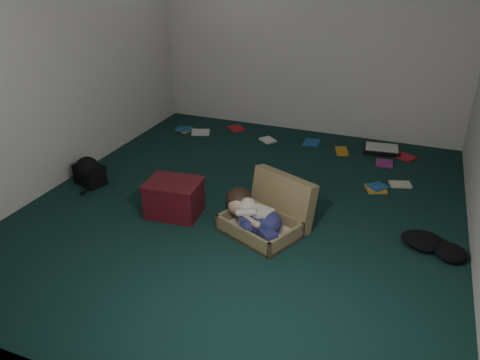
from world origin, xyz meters
The scene contains 11 objects.
floor centered at (0.00, 0.00, 0.00)m, with size 4.50×4.50×0.00m, color #0F2C28.
wall_back centered at (0.00, 2.25, 1.30)m, with size 4.50×4.50×0.00m, color silver.
wall_front centered at (0.00, -2.25, 1.30)m, with size 4.50×4.50×0.00m, color silver.
wall_left centered at (-2.00, 0.00, 1.30)m, with size 4.50×4.50×0.00m, color silver.
suitcase centered at (0.34, -0.30, 0.14)m, with size 0.84×0.83×0.47m.
person centered at (0.23, -0.43, 0.18)m, with size 0.61×0.53×0.29m.
maroon_bin centered at (-0.56, -0.39, 0.17)m, with size 0.53×0.44×0.34m.
backpack centered at (-1.70, -0.16, 0.12)m, with size 0.39×0.31×0.23m, color black, non-canonical shape.
clothing_pile centered at (1.70, -0.11, 0.07)m, with size 0.43×0.35×0.14m, color black, non-canonical shape.
paper_tray centered at (1.07, 1.87, 0.03)m, with size 0.46×0.37×0.06m.
book_scatter centered at (0.26, 1.58, 0.01)m, with size 3.08×1.37×0.02m.
Camera 1 is at (1.40, -3.70, 2.26)m, focal length 35.00 mm.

